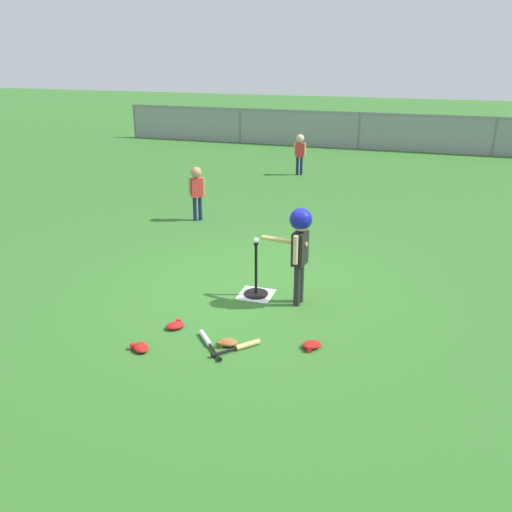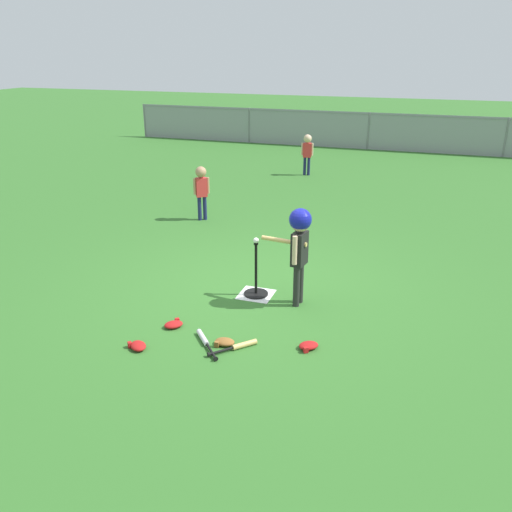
{
  "view_description": "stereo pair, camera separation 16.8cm",
  "coord_description": "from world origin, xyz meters",
  "px_view_note": "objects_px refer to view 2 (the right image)",
  "views": [
    {
      "loc": [
        1.98,
        -6.31,
        3.07
      ],
      "look_at": [
        0.08,
        -0.2,
        0.55
      ],
      "focal_mm": 37.49,
      "sensor_mm": 36.0,
      "label": 1
    },
    {
      "loc": [
        2.14,
        -6.26,
        3.07
      ],
      "look_at": [
        0.08,
        -0.2,
        0.55
      ],
      "focal_mm": 37.49,
      "sensor_mm": 36.0,
      "label": 2
    }
  ],
  "objects_px": {
    "fielder_deep_right": "(201,186)",
    "spare_bat_silver": "(205,340)",
    "glove_near_bats": "(138,346)",
    "spare_bat_wood": "(240,346)",
    "batting_tee": "(256,286)",
    "glove_by_plate": "(308,346)",
    "baseball_on_tee": "(256,240)",
    "batter_child": "(299,237)",
    "glove_tossed_aside": "(224,342)",
    "glove_outfield_drop": "(174,324)",
    "fielder_near_right": "(307,149)"
  },
  "relations": [
    {
      "from": "spare_bat_silver",
      "to": "glove_by_plate",
      "type": "distance_m",
      "value": 1.15
    },
    {
      "from": "baseball_on_tee",
      "to": "spare_bat_silver",
      "type": "relative_size",
      "value": 0.14
    },
    {
      "from": "batting_tee",
      "to": "glove_outfield_drop",
      "type": "distance_m",
      "value": 1.31
    },
    {
      "from": "batting_tee",
      "to": "glove_outfield_drop",
      "type": "relative_size",
      "value": 2.69
    },
    {
      "from": "spare_bat_silver",
      "to": "spare_bat_wood",
      "type": "distance_m",
      "value": 0.41
    },
    {
      "from": "baseball_on_tee",
      "to": "glove_tossed_aside",
      "type": "relative_size",
      "value": 0.33
    },
    {
      "from": "glove_by_plate",
      "to": "baseball_on_tee",
      "type": "bearing_deg",
      "value": 131.51
    },
    {
      "from": "baseball_on_tee",
      "to": "glove_near_bats",
      "type": "relative_size",
      "value": 0.27
    },
    {
      "from": "spare_bat_wood",
      "to": "batting_tee",
      "type": "bearing_deg",
      "value": 101.17
    },
    {
      "from": "spare_bat_silver",
      "to": "glove_outfield_drop",
      "type": "height_order",
      "value": "glove_outfield_drop"
    },
    {
      "from": "fielder_near_right",
      "to": "glove_by_plate",
      "type": "bearing_deg",
      "value": -76.15
    },
    {
      "from": "baseball_on_tee",
      "to": "glove_outfield_drop",
      "type": "xyz_separation_m",
      "value": [
        -0.63,
        -1.14,
        -0.73
      ]
    },
    {
      "from": "baseball_on_tee",
      "to": "glove_tossed_aside",
      "type": "height_order",
      "value": "baseball_on_tee"
    },
    {
      "from": "spare_bat_wood",
      "to": "glove_tossed_aside",
      "type": "relative_size",
      "value": 2.05
    },
    {
      "from": "glove_by_plate",
      "to": "fielder_near_right",
      "type": "bearing_deg",
      "value": 103.85
    },
    {
      "from": "batting_tee",
      "to": "spare_bat_silver",
      "type": "distance_m",
      "value": 1.37
    },
    {
      "from": "fielder_deep_right",
      "to": "glove_outfield_drop",
      "type": "relative_size",
      "value": 3.79
    },
    {
      "from": "glove_near_bats",
      "to": "spare_bat_wood",
      "type": "bearing_deg",
      "value": 19.03
    },
    {
      "from": "batting_tee",
      "to": "batter_child",
      "type": "distance_m",
      "value": 0.98
    },
    {
      "from": "batter_child",
      "to": "glove_outfield_drop",
      "type": "bearing_deg",
      "value": -138.99
    },
    {
      "from": "baseball_on_tee",
      "to": "glove_outfield_drop",
      "type": "distance_m",
      "value": 1.49
    },
    {
      "from": "baseball_on_tee",
      "to": "glove_tossed_aside",
      "type": "bearing_deg",
      "value": -86.53
    },
    {
      "from": "spare_bat_silver",
      "to": "glove_near_bats",
      "type": "xyz_separation_m",
      "value": [
        -0.64,
        -0.34,
        0.01
      ]
    },
    {
      "from": "fielder_near_right",
      "to": "glove_tossed_aside",
      "type": "relative_size",
      "value": 4.51
    },
    {
      "from": "batter_child",
      "to": "glove_outfield_drop",
      "type": "height_order",
      "value": "batter_child"
    },
    {
      "from": "batting_tee",
      "to": "fielder_deep_right",
      "type": "xyz_separation_m",
      "value": [
        -2.01,
        2.78,
        0.54
      ]
    },
    {
      "from": "spare_bat_wood",
      "to": "glove_outfield_drop",
      "type": "distance_m",
      "value": 0.92
    },
    {
      "from": "spare_bat_silver",
      "to": "glove_tossed_aside",
      "type": "xyz_separation_m",
      "value": [
        0.22,
        0.03,
        0.01
      ]
    },
    {
      "from": "fielder_near_right",
      "to": "glove_outfield_drop",
      "type": "distance_m",
      "value": 8.28
    },
    {
      "from": "fielder_near_right",
      "to": "spare_bat_silver",
      "type": "bearing_deg",
      "value": -83.9
    },
    {
      "from": "fielder_deep_right",
      "to": "spare_bat_wood",
      "type": "xyz_separation_m",
      "value": [
        2.28,
        -4.12,
        -0.63
      ]
    },
    {
      "from": "batter_child",
      "to": "glove_tossed_aside",
      "type": "height_order",
      "value": "batter_child"
    },
    {
      "from": "fielder_deep_right",
      "to": "fielder_near_right",
      "type": "bearing_deg",
      "value": 77.38
    },
    {
      "from": "glove_near_bats",
      "to": "glove_outfield_drop",
      "type": "relative_size",
      "value": 1.0
    },
    {
      "from": "batting_tee",
      "to": "spare_bat_wood",
      "type": "height_order",
      "value": "batting_tee"
    },
    {
      "from": "baseball_on_tee",
      "to": "fielder_deep_right",
      "type": "bearing_deg",
      "value": 125.88
    },
    {
      "from": "fielder_deep_right",
      "to": "spare_bat_silver",
      "type": "bearing_deg",
      "value": -65.68
    },
    {
      "from": "spare_bat_silver",
      "to": "glove_by_plate",
      "type": "xyz_separation_m",
      "value": [
        1.12,
        0.25,
        0.01
      ]
    },
    {
      "from": "fielder_near_right",
      "to": "baseball_on_tee",
      "type": "bearing_deg",
      "value": -81.62
    },
    {
      "from": "fielder_deep_right",
      "to": "fielder_near_right",
      "type": "distance_m",
      "value": 4.43
    },
    {
      "from": "spare_bat_silver",
      "to": "spare_bat_wood",
      "type": "xyz_separation_m",
      "value": [
        0.41,
        0.02,
        0.0
      ]
    },
    {
      "from": "glove_near_bats",
      "to": "fielder_near_right",
      "type": "bearing_deg",
      "value": 91.73
    },
    {
      "from": "fielder_near_right",
      "to": "glove_by_plate",
      "type": "relative_size",
      "value": 3.77
    },
    {
      "from": "baseball_on_tee",
      "to": "batting_tee",
      "type": "bearing_deg",
      "value": 0.0
    },
    {
      "from": "glove_outfield_drop",
      "to": "batting_tee",
      "type": "bearing_deg",
      "value": 61.08
    },
    {
      "from": "glove_tossed_aside",
      "to": "glove_outfield_drop",
      "type": "bearing_deg",
      "value": 165.72
    },
    {
      "from": "batter_child",
      "to": "glove_outfield_drop",
      "type": "distance_m",
      "value": 1.83
    },
    {
      "from": "baseball_on_tee",
      "to": "spare_bat_silver",
      "type": "bearing_deg",
      "value": -96.03
    },
    {
      "from": "batting_tee",
      "to": "glove_tossed_aside",
      "type": "xyz_separation_m",
      "value": [
        0.08,
        -1.32,
        -0.08
      ]
    },
    {
      "from": "batter_child",
      "to": "fielder_near_right",
      "type": "bearing_deg",
      "value": 102.8
    }
  ]
}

